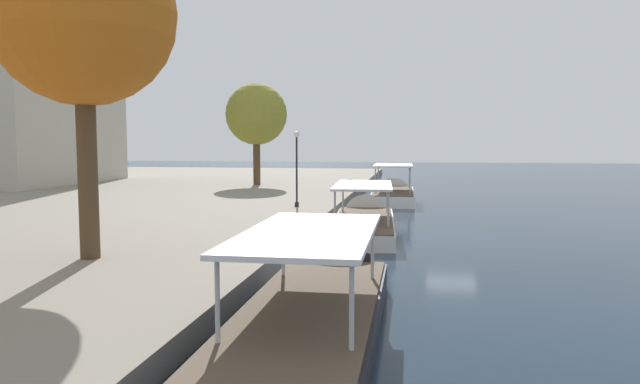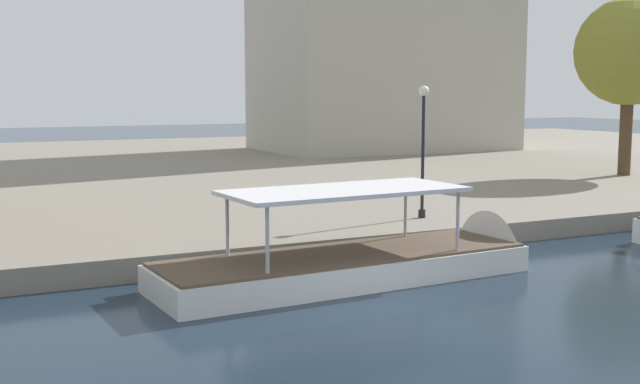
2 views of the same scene
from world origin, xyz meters
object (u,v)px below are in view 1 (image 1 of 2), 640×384
(mooring_bollard_0, at_px, (348,185))
(mooring_bollard_2, at_px, (350,183))
(tour_boat_0, at_px, (317,317))
(tree_1, at_px, (77,11))
(tour_boat_2, at_px, (393,197))
(tour_boat_1, at_px, (364,225))
(mooring_bollard_1, at_px, (346,186))
(lamp_post, at_px, (297,162))
(tree_2, at_px, (258,114))

(mooring_bollard_0, bearing_deg, mooring_bollard_2, -0.15)
(tour_boat_0, bearing_deg, tree_1, 64.51)
(tour_boat_2, bearing_deg, tour_boat_1, 175.44)
(tour_boat_1, height_order, mooring_bollard_1, tour_boat_1)
(tour_boat_0, xyz_separation_m, mooring_bollard_2, (37.66, 3.26, 0.85))
(mooring_bollard_0, height_order, mooring_bollard_2, mooring_bollard_2)
(tour_boat_1, bearing_deg, mooring_bollard_1, 6.52)
(mooring_bollard_0, xyz_separation_m, lamp_post, (-13.73, 1.71, 2.44))
(mooring_bollard_0, height_order, tree_1, tree_1)
(tour_boat_0, height_order, mooring_bollard_2, tour_boat_0)
(mooring_bollard_2, xyz_separation_m, tree_1, (-33.40, 5.82, 8.22))
(tour_boat_1, height_order, tree_2, tree_2)
(mooring_bollard_0, height_order, mooring_bollard_1, mooring_bollard_0)
(lamp_post, distance_m, tree_2, 20.27)
(tour_boat_1, relative_size, mooring_bollard_1, 17.06)
(mooring_bollard_2, relative_size, tree_1, 0.07)
(tour_boat_1, distance_m, tree_2, 26.94)
(tree_2, bearing_deg, mooring_bollard_2, -106.07)
(tour_boat_2, height_order, mooring_bollard_2, tour_boat_2)
(mooring_bollard_2, xyz_separation_m, lamp_post, (-15.77, 1.71, 2.44))
(mooring_bollard_0, relative_size, mooring_bollard_1, 1.10)
(mooring_bollard_0, xyz_separation_m, tree_1, (-31.36, 5.81, 8.22))
(tour_boat_0, bearing_deg, lamp_post, 12.44)
(mooring_bollard_2, bearing_deg, tree_1, 170.12)
(tour_boat_1, bearing_deg, tree_2, 24.75)
(tour_boat_0, relative_size, tree_1, 1.02)
(tour_boat_0, distance_m, mooring_bollard_1, 35.19)
(mooring_bollard_0, distance_m, tree_1, 32.94)
(tour_boat_0, bearing_deg, tour_boat_1, 0.55)
(tour_boat_0, xyz_separation_m, tour_boat_2, (34.24, -0.70, 0.00))
(tour_boat_0, xyz_separation_m, mooring_bollard_0, (35.62, 3.27, 0.85))
(tree_1, bearing_deg, mooring_bollard_2, -9.88)
(mooring_bollard_0, relative_size, tree_2, 0.08)
(tree_2, bearing_deg, tree_1, -174.63)
(tour_boat_1, xyz_separation_m, tree_1, (-13.13, 8.80, 9.06))
(tour_boat_1, distance_m, mooring_bollard_2, 20.51)
(mooring_bollard_2, height_order, tree_1, tree_1)
(tour_boat_0, xyz_separation_m, tree_1, (4.26, 9.08, 9.07))
(lamp_post, bearing_deg, tree_1, 166.91)
(tree_1, relative_size, tree_2, 1.22)
(tour_boat_1, xyz_separation_m, tree_2, (22.92, 12.19, 7.20))
(mooring_bollard_0, distance_m, tree_2, 12.13)
(tour_boat_1, height_order, mooring_bollard_0, tour_boat_1)
(mooring_bollard_1, bearing_deg, mooring_bollard_2, -1.11)
(mooring_bollard_2, bearing_deg, tour_boat_2, -130.79)
(tour_boat_0, height_order, tree_1, tree_1)
(mooring_bollard_2, bearing_deg, lamp_post, 173.79)
(mooring_bollard_2, distance_m, tree_2, 11.49)
(tree_2, bearing_deg, tour_boat_2, -114.75)
(tour_boat_0, relative_size, tour_boat_1, 0.98)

